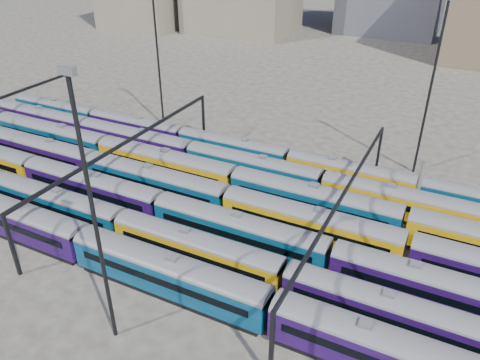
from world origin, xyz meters
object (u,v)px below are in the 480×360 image
at_px(rake_1, 389,309).
at_px(rake_2, 92,185).
at_px(rake_0, 398,353).
at_px(mast_2, 93,210).

xyz_separation_m(rake_1, rake_2, (-40.29, 5.00, 0.16)).
distance_m(rake_1, rake_2, 40.60).
relative_size(rake_0, rake_1, 1.09).
bearing_deg(mast_2, rake_0, 16.07).
distance_m(rake_0, rake_2, 43.13).
bearing_deg(rake_0, rake_2, 166.59).
height_order(rake_2, mast_2, mast_2).
height_order(rake_1, mast_2, mast_2).
xyz_separation_m(rake_1, mast_2, (-22.63, -12.00, 11.28)).
bearing_deg(rake_2, rake_1, -7.07).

